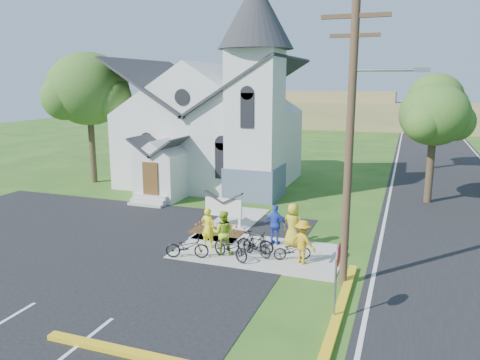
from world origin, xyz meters
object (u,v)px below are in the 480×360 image
at_px(cyclist_2, 276,225).
at_px(bike_2, 231,247).
at_px(utility_pole, 352,134).
at_px(bike_1, 255,242).
at_px(bike_0, 187,247).
at_px(bike_4, 292,250).
at_px(cyclist_1, 223,232).
at_px(cyclist_3, 303,242).
at_px(church_sign, 224,208).
at_px(bike_3, 257,246).
at_px(cyclist_4, 293,225).
at_px(stop_sign, 337,265).
at_px(cyclist_0, 208,228).

bearing_deg(cyclist_2, bike_2, 69.21).
distance_m(utility_pole, bike_1, 6.50).
xyz_separation_m(bike_0, bike_4, (4.10, 1.25, -0.07)).
bearing_deg(utility_pole, cyclist_1, 166.77).
bearing_deg(cyclist_3, bike_2, 34.86).
height_order(church_sign, utility_pole, utility_pole).
bearing_deg(bike_0, utility_pole, -109.98).
distance_m(bike_1, bike_4, 1.65).
bearing_deg(church_sign, bike_3, -49.66).
bearing_deg(cyclist_4, utility_pole, 138.93).
bearing_deg(cyclist_2, bike_3, 85.73).
distance_m(stop_sign, bike_2, 6.02).
bearing_deg(bike_1, stop_sign, -137.97).
relative_size(cyclist_0, bike_4, 1.17).
relative_size(stop_sign, bike_3, 1.63).
bearing_deg(utility_pole, church_sign, 144.40).
bearing_deg(bike_1, bike_4, -96.30).
distance_m(bike_2, bike_3, 1.11).
relative_size(utility_pole, bike_2, 5.36).
height_order(cyclist_3, bike_3, cyclist_3).
xyz_separation_m(cyclist_1, bike_4, (2.89, 0.32, -0.53)).
relative_size(stop_sign, bike_0, 1.40).
distance_m(church_sign, utility_pole, 9.18).
xyz_separation_m(cyclist_2, bike_4, (1.14, -1.56, -0.50)).
xyz_separation_m(cyclist_2, bike_2, (-1.24, -2.33, -0.41)).
bearing_deg(bike_2, bike_1, -14.03).
bearing_deg(bike_2, bike_0, 129.50).
xyz_separation_m(church_sign, stop_sign, (6.63, -7.40, 0.75)).
bearing_deg(bike_0, cyclist_4, -69.34).
bearing_deg(cyclist_3, cyclist_0, 18.55).
height_order(cyclist_1, cyclist_3, cyclist_1).
height_order(bike_0, bike_4, bike_0).
bearing_deg(cyclist_0, stop_sign, 147.26).
bearing_deg(utility_pole, cyclist_0, 164.24).
bearing_deg(utility_pole, bike_3, 159.30).
relative_size(church_sign, bike_1, 1.37).
xyz_separation_m(utility_pole, cyclist_4, (-2.69, 3.20, -4.39)).
bearing_deg(bike_1, cyclist_1, 111.49).
bearing_deg(cyclist_1, bike_3, 173.66).
xyz_separation_m(bike_1, cyclist_4, (1.25, 1.48, 0.47)).
distance_m(cyclist_2, cyclist_4, 0.77).
bearing_deg(stop_sign, bike_0, 155.15).
distance_m(cyclist_3, bike_4, 0.71).
bearing_deg(cyclist_3, stop_sign, 139.04).
distance_m(cyclist_2, bike_4, 2.00).
height_order(cyclist_1, bike_3, cyclist_1).
relative_size(stop_sign, cyclist_4, 1.29).
bearing_deg(cyclist_4, cyclist_2, 15.93).
bearing_deg(bike_3, bike_4, -62.27).
bearing_deg(cyclist_2, utility_pole, 145.14).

